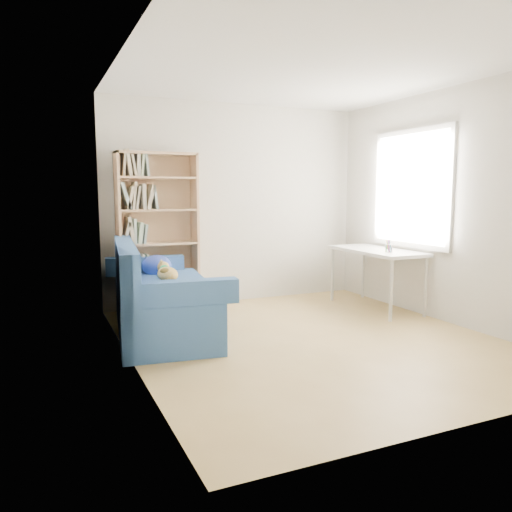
{
  "coord_description": "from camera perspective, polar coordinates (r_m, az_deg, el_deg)",
  "views": [
    {
      "loc": [
        -2.47,
        -4.17,
        1.46
      ],
      "look_at": [
        -0.53,
        0.16,
        0.85
      ],
      "focal_mm": 35.0,
      "sensor_mm": 36.0,
      "label": 1
    }
  ],
  "objects": [
    {
      "name": "room_shell",
      "position": [
        4.93,
        7.38,
        9.29
      ],
      "size": [
        3.54,
        4.04,
        2.62
      ],
      "color": "silver",
      "rests_on": "ground"
    },
    {
      "name": "ground",
      "position": [
        5.07,
        6.31,
        -9.48
      ],
      "size": [
        4.0,
        4.0,
        0.0
      ],
      "primitive_type": "plane",
      "color": "#AC8A4D",
      "rests_on": "ground"
    },
    {
      "name": "pen_cup",
      "position": [
        6.12,
        14.94,
        0.96
      ],
      "size": [
        0.08,
        0.08,
        0.15
      ],
      "color": "white",
      "rests_on": "desk"
    },
    {
      "name": "bookshelf",
      "position": [
        6.19,
        -11.13,
        1.9
      ],
      "size": [
        0.97,
        0.3,
        1.93
      ],
      "color": "tan",
      "rests_on": "ground"
    },
    {
      "name": "sofa",
      "position": [
        5.3,
        -11.06,
        -4.84
      ],
      "size": [
        1.15,
        2.04,
        0.95
      ],
      "rotation": [
        0.0,
        0.0,
        -0.13
      ],
      "color": "navy",
      "rests_on": "ground"
    },
    {
      "name": "desk",
      "position": [
        6.41,
        13.61,
        0.15
      ],
      "size": [
        0.6,
        1.31,
        0.75
      ],
      "color": "white",
      "rests_on": "ground"
    }
  ]
}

